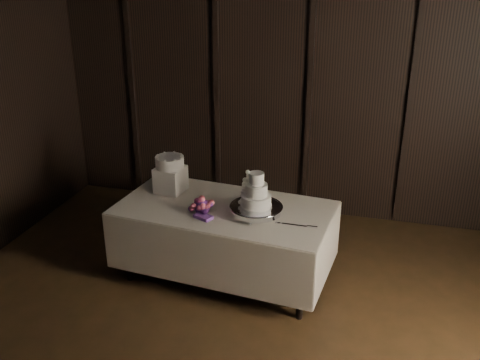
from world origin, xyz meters
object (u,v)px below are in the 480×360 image
(cake_stand, at_px, (256,211))
(bouquet, at_px, (202,206))
(small_cake, at_px, (170,162))
(display_table, at_px, (225,239))
(wedding_cake, at_px, (253,193))
(box_pedestal, at_px, (171,179))

(cake_stand, xyz_separation_m, bouquet, (-0.49, -0.07, 0.01))
(bouquet, xyz_separation_m, small_cake, (-0.45, 0.37, 0.25))
(display_table, relative_size, cake_stand, 4.30)
(cake_stand, relative_size, small_cake, 1.73)
(wedding_cake, height_order, box_pedestal, wedding_cake)
(box_pedestal, bearing_deg, cake_stand, -17.86)
(cake_stand, height_order, box_pedestal, box_pedestal)
(display_table, height_order, bouquet, bouquet)
(wedding_cake, relative_size, small_cake, 1.15)
(cake_stand, distance_m, bouquet, 0.49)
(display_table, distance_m, wedding_cake, 0.64)
(bouquet, distance_m, box_pedestal, 0.59)
(display_table, bearing_deg, wedding_cake, -12.81)
(cake_stand, xyz_separation_m, wedding_cake, (-0.02, -0.01, 0.17))
(display_table, relative_size, bouquet, 5.58)
(wedding_cake, relative_size, box_pedestal, 1.24)
(small_cake, bearing_deg, display_table, -19.37)
(cake_stand, distance_m, box_pedestal, 1.00)
(display_table, height_order, wedding_cake, wedding_cake)
(cake_stand, height_order, bouquet, bouquet)
(display_table, relative_size, small_cake, 7.45)
(display_table, bearing_deg, cake_stand, -9.34)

